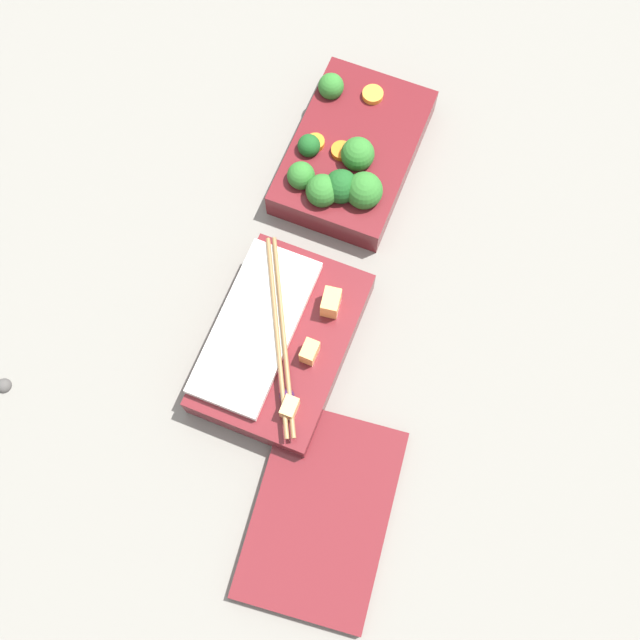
# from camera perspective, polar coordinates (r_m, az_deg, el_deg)

# --- Properties ---
(ground_plane) EXTENTS (3.00, 3.00, 0.00)m
(ground_plane) POSITION_cam_1_polar(r_m,az_deg,el_deg) (0.91, -0.97, 5.81)
(ground_plane) COLOR slate
(bento_tray_vegetable) EXTENTS (0.22, 0.14, 0.07)m
(bento_tray_vegetable) POSITION_cam_1_polar(r_m,az_deg,el_deg) (0.94, 2.32, 12.39)
(bento_tray_vegetable) COLOR maroon
(bento_tray_vegetable) RESTS_ON ground_plane
(bento_tray_rice) EXTENTS (0.22, 0.14, 0.07)m
(bento_tray_rice) POSITION_cam_1_polar(r_m,az_deg,el_deg) (0.84, -3.14, -1.63)
(bento_tray_rice) COLOR maroon
(bento_tray_rice) RESTS_ON ground_plane
(bento_lid) EXTENTS (0.23, 0.16, 0.01)m
(bento_lid) POSITION_cam_1_polar(r_m,az_deg,el_deg) (0.82, 0.13, -14.51)
(bento_lid) COLOR maroon
(bento_lid) RESTS_ON ground_plane
(pebble_1) EXTENTS (0.02, 0.02, 0.02)m
(pebble_1) POSITION_cam_1_polar(r_m,az_deg,el_deg) (0.92, -23.02, -4.58)
(pebble_1) COLOR #474442
(pebble_1) RESTS_ON ground_plane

